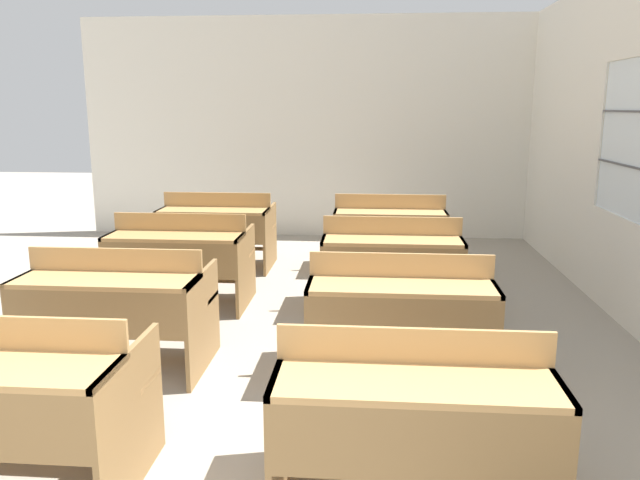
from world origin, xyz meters
TOP-DOWN VIEW (x-y plane):
  - wall_back at (0.00, 7.39)m, footprint 5.97×0.06m
  - bench_front_left at (-0.75, 1.49)m, footprint 1.17×0.76m
  - bench_front_right at (1.08, 1.48)m, footprint 1.17×0.76m
  - bench_second_left at (-0.79, 2.84)m, footprint 1.17×0.76m
  - bench_second_right at (1.09, 2.85)m, footprint 1.17×0.76m
  - bench_third_left at (-0.77, 4.20)m, footprint 1.17×0.76m
  - bench_third_right at (1.07, 4.18)m, footprint 1.17×0.76m
  - bench_back_left at (-0.77, 5.53)m, footprint 1.17×0.76m
  - bench_back_right at (1.09, 5.55)m, footprint 1.17×0.76m

SIDE VIEW (x-z plane):
  - bench_front_left at x=-0.75m, z-range 0.04..0.87m
  - bench_front_right at x=1.08m, z-range 0.04..0.87m
  - bench_second_left at x=-0.79m, z-range 0.04..0.87m
  - bench_second_right at x=1.09m, z-range 0.04..0.87m
  - bench_third_left at x=-0.77m, z-range 0.04..0.87m
  - bench_third_right at x=1.07m, z-range 0.04..0.87m
  - bench_back_left at x=-0.77m, z-range 0.04..0.87m
  - bench_back_right at x=1.09m, z-range 0.04..0.87m
  - wall_back at x=0.00m, z-range 0.00..2.89m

